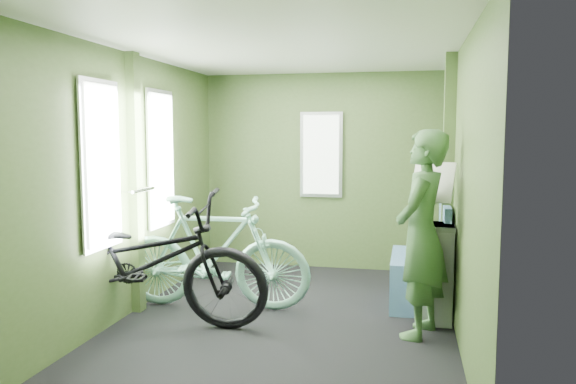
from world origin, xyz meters
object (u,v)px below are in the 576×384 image
bicycle_black (144,326)px  passenger (421,234)px  bicycle_mint (213,310)px  bench_seat (422,274)px  waste_box (437,273)px

bicycle_black → passenger: (2.23, 0.27, 0.82)m
bicycle_black → passenger: passenger is taller
bicycle_mint → passenger: bearing=-101.0°
bicycle_black → bench_seat: bearing=-65.7°
bicycle_black → waste_box: waste_box is taller
bicycle_mint → passenger: size_ratio=1.09×
passenger → waste_box: passenger is taller
bicycle_mint → waste_box: (1.96, 0.12, 0.42)m
bicycle_black → bench_seat: bench_seat is taller
bicycle_mint → passenger: 2.01m
bicycle_mint → waste_box: 2.01m
bicycle_black → bench_seat: 2.55m
bicycle_black → bench_seat: size_ratio=2.18×
bicycle_mint → passenger: (1.82, -0.25, 0.82)m
bicycle_black → bicycle_mint: bearing=-40.7°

